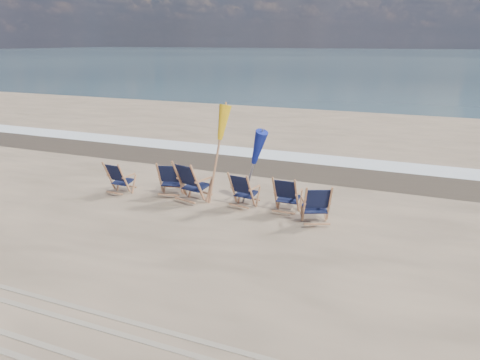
{
  "coord_description": "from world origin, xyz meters",
  "views": [
    {
      "loc": [
        3.92,
        -6.94,
        3.87
      ],
      "look_at": [
        0.0,
        2.2,
        0.9
      ],
      "focal_mm": 35.0,
      "sensor_mm": 36.0,
      "label": 1
    }
  ],
  "objects": [
    {
      "name": "surf_foam",
      "position": [
        0.0,
        8.3,
        0.0
      ],
      "size": [
        200.0,
        1.4,
        0.01
      ],
      "primitive_type": "cube",
      "color": "silver",
      "rests_on": "ground"
    },
    {
      "name": "ocean",
      "position": [
        0.0,
        128.0,
        0.0
      ],
      "size": [
        400.0,
        400.0,
        0.0
      ],
      "primitive_type": "plane",
      "color": "#39555F",
      "rests_on": "ground"
    },
    {
      "name": "beach_chair_1",
      "position": [
        -1.98,
        2.92,
        0.47
      ],
      "size": [
        0.75,
        0.8,
        0.94
      ],
      "primitive_type": null,
      "rotation": [
        0.0,
        0.0,
        3.38
      ],
      "color": "#111733",
      "rests_on": "ground"
    },
    {
      "name": "beach_chair_3",
      "position": [
        0.04,
        2.75,
        0.46
      ],
      "size": [
        0.67,
        0.73,
        0.91
      ],
      "primitive_type": null,
      "rotation": [
        0.0,
        0.0,
        3.0
      ],
      "color": "#111733",
      "rests_on": "ground"
    },
    {
      "name": "wet_sand_strip",
      "position": [
        0.0,
        6.8,
        0.0
      ],
      "size": [
        200.0,
        2.6,
        0.0
      ],
      "primitive_type": "cube",
      "color": "#42362A",
      "rests_on": "ground"
    },
    {
      "name": "umbrella_blue",
      "position": [
        -0.07,
        3.05,
        1.49
      ],
      "size": [
        0.3,
        0.3,
        2.01
      ],
      "color": "#A5A5AD",
      "rests_on": "ground"
    },
    {
      "name": "umbrella_yellow",
      "position": [
        -0.99,
        3.06,
        1.88
      ],
      "size": [
        0.3,
        0.3,
        2.42
      ],
      "color": "#AD744D",
      "rests_on": "ground"
    },
    {
      "name": "beach_chair_0",
      "position": [
        -3.33,
        2.43,
        0.45
      ],
      "size": [
        0.63,
        0.69,
        0.91
      ],
      "primitive_type": null,
      "rotation": [
        0.0,
        0.0,
        3.07
      ],
      "color": "#111733",
      "rests_on": "ground"
    },
    {
      "name": "tire_tracks",
      "position": [
        0.0,
        -2.8,
        0.01
      ],
      "size": [
        80.0,
        1.3,
        0.01
      ],
      "primitive_type": null,
      "color": "gray",
      "rests_on": "ground"
    },
    {
      "name": "beach_chair_5",
      "position": [
        1.96,
        2.5,
        0.48
      ],
      "size": [
        0.84,
        0.87,
        0.95
      ],
      "primitive_type": null,
      "rotation": [
        0.0,
        0.0,
        3.57
      ],
      "color": "#111733",
      "rests_on": "ground"
    },
    {
      "name": "beach_chair_4",
      "position": [
        1.13,
        2.82,
        0.46
      ],
      "size": [
        0.6,
        0.67,
        0.93
      ],
      "primitive_type": null,
      "rotation": [
        0.0,
        0.0,
        3.15
      ],
      "color": "#111733",
      "rests_on": "ground"
    },
    {
      "name": "beach_chair_2",
      "position": [
        -1.27,
        2.55,
        0.54
      ],
      "size": [
        0.86,
        0.92,
        1.08
      ],
      "primitive_type": null,
      "rotation": [
        0.0,
        0.0,
        2.9
      ],
      "color": "#111733",
      "rests_on": "ground"
    }
  ]
}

